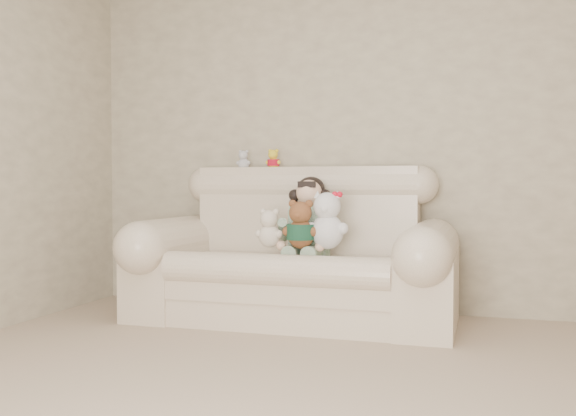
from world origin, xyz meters
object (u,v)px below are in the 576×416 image
Objects in this scene: sofa at (292,243)px; seated_child at (309,216)px; white_cat at (327,214)px; cream_teddy at (269,224)px; brown_teddy at (301,220)px.

seated_child is at bearing 40.52° from sofa.
cream_teddy is at bearing -160.06° from white_cat.
sofa is 4.89× the size of white_cat.
seated_child is (0.09, 0.08, 0.18)m from sofa.
sofa reaches higher than white_cat.
seated_child reaches higher than brown_teddy.
brown_teddy is 0.84× the size of white_cat.
white_cat reaches higher than cream_teddy.
seated_child is 0.23m from brown_teddy.
cream_teddy is at bearing -172.51° from brown_teddy.
brown_teddy is 0.17m from white_cat.
white_cat is 1.48× the size of cream_teddy.
sofa reaches higher than cream_teddy.
white_cat is at bearing -23.93° from sofa.
sofa is at bearing 172.23° from white_cat.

